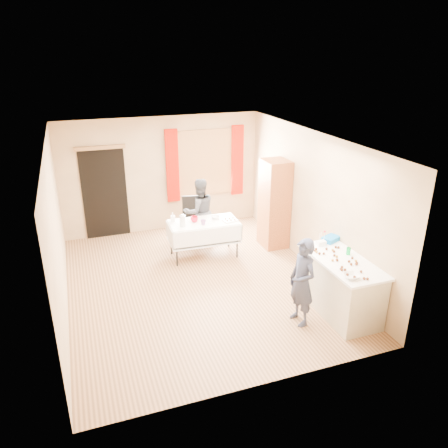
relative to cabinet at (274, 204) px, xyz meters
name	(u,v)px	position (x,y,z in m)	size (l,w,h in m)	color
floor	(198,283)	(-1.99, -1.05, -0.94)	(4.50, 5.50, 0.02)	#9E7047
ceiling	(194,139)	(-1.99, -1.05, 1.68)	(4.50, 5.50, 0.02)	white
wall_back	(162,175)	(-1.99, 1.71, 0.37)	(4.50, 0.02, 2.60)	tan
wall_front	(263,297)	(-1.99, -3.81, 0.37)	(4.50, 0.02, 2.60)	tan
wall_left	(56,234)	(-4.25, -1.05, 0.37)	(0.02, 5.50, 2.60)	tan
wall_right	(313,201)	(0.27, -1.05, 0.37)	(0.02, 5.50, 2.60)	tan
window_frame	(205,163)	(-0.99, 1.67, 0.57)	(1.32, 0.06, 1.52)	olive
window_pane	(205,163)	(-0.99, 1.66, 0.57)	(1.20, 0.02, 1.40)	white
curtain_left	(172,166)	(-1.77, 1.62, 0.57)	(0.28, 0.06, 1.65)	#B30E00
curtain_right	(237,160)	(-0.21, 1.62, 0.57)	(0.28, 0.06, 1.65)	#B30E00
doorway	(105,194)	(-3.29, 1.68, 0.07)	(0.95, 0.04, 2.00)	black
door_lintel	(100,148)	(-3.29, 1.65, 1.09)	(1.05, 0.06, 0.08)	olive
cabinet	(274,204)	(0.00, 0.00, 0.00)	(0.50, 0.60, 1.87)	brown
counter	(340,285)	(-0.10, -2.65, -0.48)	(0.74, 1.55, 0.91)	#BBB399
party_table	(204,236)	(-1.56, -0.02, -0.49)	(1.42, 0.77, 0.75)	black
chair	(192,227)	(-1.55, 0.88, -0.65)	(0.46, 0.46, 0.96)	black
girl	(302,282)	(-0.84, -2.74, -0.24)	(0.39, 0.55, 1.39)	#21263E
woman	(200,212)	(-1.45, 0.63, -0.21)	(0.74, 0.60, 1.44)	black
soda_can	(348,251)	(0.09, -2.52, 0.04)	(0.07, 0.07, 0.12)	#049D35
mixing_bowl	(351,276)	(-0.31, -3.18, 0.00)	(0.26, 0.26, 0.05)	white
foam_block	(321,243)	(-0.14, -2.08, 0.02)	(0.15, 0.10, 0.08)	white
blue_basket	(331,239)	(0.11, -1.98, 0.02)	(0.30, 0.20, 0.08)	#0868BF
pitcher	(183,221)	(-2.01, -0.12, -0.07)	(0.11, 0.11, 0.22)	silver
cup_red	(194,219)	(-1.73, 0.03, -0.12)	(0.18, 0.18, 0.12)	red
cup_rainbow	(203,222)	(-1.61, -0.17, -0.13)	(0.13, 0.13, 0.10)	red
small_bowl	(215,217)	(-1.28, 0.07, -0.16)	(0.17, 0.17, 0.05)	white
pastry_tray	(230,220)	(-1.04, -0.15, -0.17)	(0.28, 0.20, 0.02)	white
bottle	(173,217)	(-2.13, 0.19, -0.09)	(0.11, 0.11, 0.19)	white
cake_balls	(340,260)	(-0.17, -2.69, 0.00)	(0.47, 1.14, 0.04)	#3F2314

